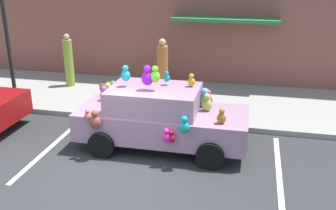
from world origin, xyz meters
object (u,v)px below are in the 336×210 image
Objects in this scene: plush_covered_car at (160,116)px; pedestrian_walking_past at (162,67)px; street_lamp_post at (6,30)px; teddy_bear_on_sidewalk at (105,96)px; pedestrian_near_shopfront at (69,62)px.

pedestrian_walking_past is at bearing 102.53° from plush_covered_car.
pedestrian_walking_past is at bearing 26.71° from street_lamp_post.
teddy_bear_on_sidewalk is at bearing 3.82° from street_lamp_post.
street_lamp_post is at bearing 160.83° from plush_covered_car.
plush_covered_car is at bearing -41.77° from teddy_bear_on_sidewalk.
pedestrian_near_shopfront is 3.41m from pedestrian_walking_past.
street_lamp_post reaches higher than teddy_bear_on_sidewalk.
plush_covered_car is 2.22× the size of pedestrian_near_shopfront.
plush_covered_car reaches higher than pedestrian_walking_past.
pedestrian_near_shopfront is at bearing 64.87° from street_lamp_post.
pedestrian_near_shopfront is (-2.04, 1.80, 0.53)m from teddy_bear_on_sidewalk.
street_lamp_post is (-5.23, 1.82, 1.65)m from plush_covered_car.
plush_covered_car is 5.75m from pedestrian_near_shopfront.
plush_covered_car is 1.11× the size of street_lamp_post.
teddy_bear_on_sidewalk is 0.42× the size of pedestrian_walking_past.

